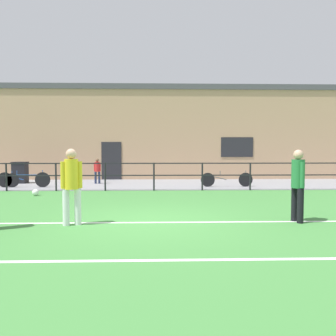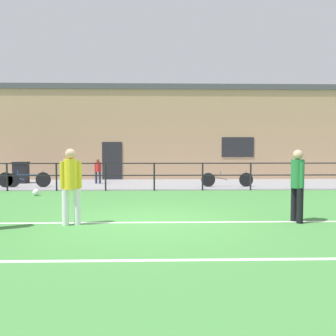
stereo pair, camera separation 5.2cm
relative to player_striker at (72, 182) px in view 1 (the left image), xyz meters
name	(u,v)px [view 1 (the left image)]	position (x,y,z in m)	size (l,w,h in m)	color
ground	(151,222)	(1.78, 0.37, -1.00)	(60.00, 44.00, 0.04)	#42843D
field_line_touchline	(151,222)	(1.78, 0.21, -0.98)	(36.00, 0.11, 0.00)	white
field_line_hash	(148,260)	(1.78, -2.53, -0.98)	(36.00, 0.11, 0.00)	white
pavement_strip	(154,184)	(1.78, 8.87, -0.97)	(48.00, 5.00, 0.02)	gray
perimeter_fence	(154,173)	(1.78, 6.37, -0.23)	(36.07, 0.07, 1.15)	black
clubhouse_facade	(155,133)	(1.78, 12.57, 1.68)	(28.00, 2.56, 5.30)	tan
player_striker	(72,182)	(0.00, 0.00, 0.00)	(0.46, 0.30, 1.73)	white
player_winger	(298,181)	(5.22, 0.17, -0.01)	(0.30, 0.46, 1.70)	black
soccer_ball_match	(35,192)	(-2.56, 4.96, -0.86)	(0.24, 0.24, 0.24)	white
spectator_child	(97,169)	(-1.02, 9.14, -0.26)	(0.34, 0.22, 1.23)	#232D4C
bicycle_parked_0	(24,179)	(-3.99, 7.57, -0.61)	(2.32, 0.04, 0.76)	black
bicycle_parked_2	(227,179)	(5.04, 7.57, -0.63)	(2.34, 0.04, 0.73)	black
trash_bin_0	(20,172)	(-4.88, 9.45, -0.43)	(0.69, 0.58, 1.06)	black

